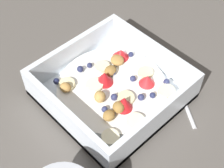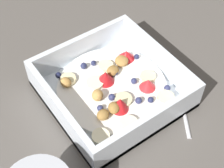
% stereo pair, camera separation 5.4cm
% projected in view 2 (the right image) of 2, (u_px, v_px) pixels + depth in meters
% --- Properties ---
extents(ground_plane, '(2.40, 2.40, 0.00)m').
position_uv_depth(ground_plane, '(107.00, 102.00, 0.60)').
color(ground_plane, '#56514C').
extents(fruit_bowl, '(0.22, 0.22, 0.06)m').
position_uv_depth(fruit_bowl, '(113.00, 88.00, 0.59)').
color(fruit_bowl, white).
rests_on(fruit_bowl, ground).
extents(spoon, '(0.11, 0.16, 0.01)m').
position_uv_depth(spoon, '(178.00, 80.00, 0.62)').
color(spoon, silver).
rests_on(spoon, ground).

